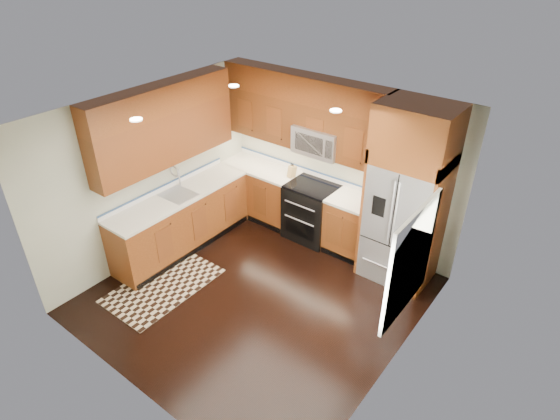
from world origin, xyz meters
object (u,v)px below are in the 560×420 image
Objects in this scene: refrigerator at (407,197)px; rug at (163,285)px; knife_block at (292,171)px; utensil_crock at (373,196)px; range at (311,212)px.

rug is at bearing -137.35° from refrigerator.
utensil_crock reaches higher than knife_block.
range is at bearing -172.83° from utensil_crock.
rug is (-0.95, -2.34, -0.46)m from range.
range is 3.22× the size of utensil_crock.
utensil_crock is (1.93, 2.46, 1.04)m from rug.
range is at bearing -7.83° from knife_block.
knife_block is at bearing 172.17° from range.
rug is 2.66m from knife_block.
refrigerator reaches higher than utensil_crock.
range is 0.72m from knife_block.
refrigerator reaches higher than range.
rug is 6.55× the size of knife_block.
knife_block is 0.83× the size of utensil_crock.
range reaches higher than rug.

